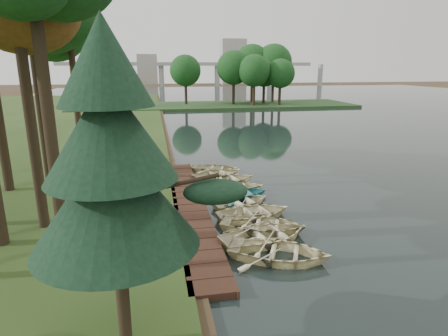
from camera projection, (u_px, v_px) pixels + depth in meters
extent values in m
plane|color=#3D2F1D|center=(220.00, 207.00, 19.40)|extent=(300.00, 300.00, 0.00)
cube|color=black|center=(443.00, 129.00, 43.67)|extent=(130.00, 200.00, 0.05)
cube|color=#351E14|center=(190.00, 206.00, 19.07)|extent=(1.60, 16.00, 0.30)
cube|color=#25421D|center=(216.00, 105.00, 68.19)|extent=(50.00, 14.00, 0.45)
cylinder|color=black|center=(80.00, 92.00, 63.38)|extent=(0.50, 0.50, 4.80)
sphere|color=#174318|center=(78.00, 70.00, 62.44)|extent=(5.60, 5.60, 5.60)
cylinder|color=black|center=(121.00, 92.00, 64.56)|extent=(0.50, 0.50, 4.80)
sphere|color=#174318|center=(119.00, 70.00, 63.62)|extent=(5.60, 5.60, 5.60)
cylinder|color=black|center=(160.00, 91.00, 65.74)|extent=(0.50, 0.50, 4.80)
sphere|color=#174318|center=(159.00, 70.00, 64.80)|extent=(5.60, 5.60, 5.60)
cylinder|color=black|center=(197.00, 91.00, 66.92)|extent=(0.50, 0.50, 4.80)
sphere|color=#174318|center=(197.00, 70.00, 65.98)|extent=(5.60, 5.60, 5.60)
cylinder|color=black|center=(234.00, 91.00, 68.10)|extent=(0.50, 0.50, 4.80)
sphere|color=#174318|center=(234.00, 70.00, 67.16)|extent=(5.60, 5.60, 5.60)
cylinder|color=black|center=(269.00, 90.00, 69.28)|extent=(0.50, 0.50, 4.80)
sphere|color=#174318|center=(270.00, 70.00, 68.33)|extent=(5.60, 5.60, 5.60)
cylinder|color=black|center=(303.00, 90.00, 70.46)|extent=(0.50, 0.50, 4.80)
sphere|color=#174318|center=(304.00, 70.00, 69.51)|extent=(5.60, 5.60, 5.60)
cube|color=#A5A5A0|center=(189.00, 64.00, 132.93)|extent=(90.00, 4.00, 1.20)
cylinder|color=#A5A5A0|center=(103.00, 76.00, 128.67)|extent=(1.80, 1.80, 8.00)
cylinder|color=#A5A5A0|center=(161.00, 76.00, 132.21)|extent=(1.80, 1.80, 8.00)
cylinder|color=#A5A5A0|center=(217.00, 75.00, 135.75)|extent=(1.80, 1.80, 8.00)
cylinder|color=#A5A5A0|center=(270.00, 75.00, 139.29)|extent=(1.80, 1.80, 8.00)
cylinder|color=#A5A5A0|center=(320.00, 75.00, 142.83)|extent=(1.80, 1.80, 8.00)
cube|color=#A5A5A0|center=(233.00, 62.00, 155.19)|extent=(10.00, 8.00, 18.00)
cube|color=#A5A5A0|center=(147.00, 69.00, 154.52)|extent=(8.00, 8.00, 12.00)
imported|color=beige|center=(279.00, 250.00, 13.89)|extent=(4.58, 4.04, 0.79)
imported|color=beige|center=(266.00, 233.00, 15.28)|extent=(4.44, 3.63, 0.81)
imported|color=beige|center=(263.00, 223.00, 16.30)|extent=(4.46, 3.88, 0.77)
imported|color=beige|center=(254.00, 211.00, 17.68)|extent=(3.99, 3.14, 0.75)
imported|color=beige|center=(242.00, 200.00, 19.31)|extent=(3.66, 3.08, 0.65)
imported|color=teal|center=(240.00, 192.00, 20.50)|extent=(3.52, 2.77, 0.66)
imported|color=beige|center=(235.00, 185.00, 21.69)|extent=(3.58, 2.81, 0.67)
imported|color=beige|center=(227.00, 178.00, 22.88)|extent=(4.08, 3.28, 0.75)
imported|color=beige|center=(218.00, 173.00, 24.14)|extent=(4.18, 3.63, 0.72)
imported|color=beige|center=(215.00, 167.00, 25.69)|extent=(3.68, 3.10, 0.65)
imported|color=beige|center=(124.00, 165.00, 25.06)|extent=(4.03, 3.53, 0.69)
cylinder|color=black|center=(48.00, 117.00, 13.44)|extent=(0.44, 0.44, 9.99)
cylinder|color=black|center=(30.00, 115.00, 15.09)|extent=(0.43, 0.43, 9.73)
cylinder|color=black|center=(39.00, 96.00, 21.73)|extent=(0.44, 0.44, 10.13)
ellipsoid|color=#174318|center=(27.00, 2.00, 20.40)|extent=(4.57, 4.57, 3.89)
cylinder|color=black|center=(76.00, 94.00, 26.29)|extent=(0.43, 0.43, 9.71)
ellipsoid|color=#174318|center=(68.00, 21.00, 25.02)|extent=(5.23, 5.23, 4.44)
cylinder|color=black|center=(122.00, 288.00, 9.01)|extent=(0.32, 0.32, 3.18)
cone|color=black|center=(114.00, 192.00, 8.37)|extent=(3.80, 3.80, 2.60)
cone|color=black|center=(109.00, 129.00, 8.00)|extent=(2.90, 2.90, 2.25)
cone|color=black|center=(104.00, 59.00, 7.63)|extent=(2.00, 2.00, 1.90)
cone|color=#3F661E|center=(150.00, 205.00, 17.34)|extent=(0.60, 0.60, 1.05)
cone|color=#3F661E|center=(168.00, 202.00, 17.96)|extent=(0.60, 0.60, 0.90)
cone|color=#3F661E|center=(118.00, 193.00, 19.10)|extent=(0.60, 0.60, 1.03)
cone|color=#3F661E|center=(130.00, 170.00, 23.49)|extent=(0.60, 0.60, 0.98)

